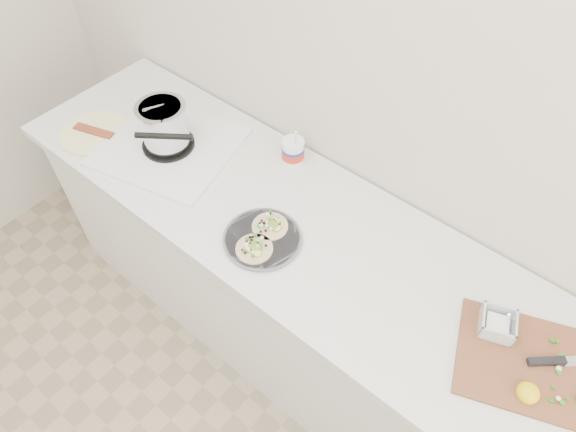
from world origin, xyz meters
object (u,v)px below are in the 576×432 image
Objects in this scene: taco_plate at (262,237)px; cutboard at (537,360)px; bacon_plate at (94,133)px; tub at (293,149)px; stove at (166,133)px.

cutboard is (0.89, 0.17, 0.00)m from taco_plate.
tub is at bearing 28.40° from bacon_plate.
bacon_plate is at bearing -169.20° from stove.
taco_plate is 0.51× the size of cutboard.
taco_plate is 1.35× the size of tub.
bacon_plate is (-0.89, -0.03, -0.01)m from taco_plate.
taco_plate reaches higher than bacon_plate.
tub is (-0.16, 0.36, 0.05)m from taco_plate.
cutboard is (1.48, 0.06, -0.06)m from stove.
cutboard is 1.79m from bacon_plate.
bacon_plate is (-0.30, -0.14, -0.07)m from stove.
stove is 3.02× the size of tub.
tub reaches higher than bacon_plate.
stove is at bearing 161.12° from cutboard.
stove is at bearing 169.55° from taco_plate.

